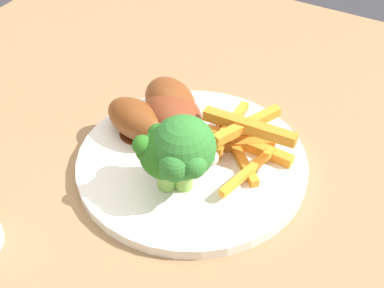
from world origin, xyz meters
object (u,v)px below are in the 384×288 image
(carrot_fries_pile, at_px, (236,137))
(chicken_drumstick_extra, at_px, (140,122))
(dining_table, at_px, (162,254))
(broccoli_floret_front, at_px, (165,152))
(broccoli_floret_middle, at_px, (181,152))
(chicken_drumstick_near, at_px, (172,105))
(dinner_plate, at_px, (192,162))
(chicken_drumstick_far, at_px, (175,118))

(carrot_fries_pile, xyz_separation_m, chicken_drumstick_extra, (0.03, -0.10, 0.00))
(dining_table, height_order, chicken_drumstick_extra, chicken_drumstick_extra)
(carrot_fries_pile, bearing_deg, broccoli_floret_front, -24.71)
(broccoli_floret_middle, bearing_deg, chicken_drumstick_near, -143.77)
(dinner_plate, bearing_deg, chicken_drumstick_near, -130.81)
(dining_table, distance_m, broccoli_floret_front, 0.18)
(broccoli_floret_middle, relative_size, carrot_fries_pile, 0.58)
(carrot_fries_pile, relative_size, chicken_drumstick_near, 1.13)
(dinner_plate, bearing_deg, dining_table, -24.76)
(carrot_fries_pile, height_order, chicken_drumstick_extra, carrot_fries_pile)
(broccoli_floret_front, height_order, chicken_drumstick_near, broccoli_floret_front)
(dinner_plate, relative_size, chicken_drumstick_far, 1.96)
(chicken_drumstick_near, bearing_deg, broccoli_floret_middle, 36.23)
(dinner_plate, height_order, carrot_fries_pile, carrot_fries_pile)
(broccoli_floret_middle, xyz_separation_m, chicken_drumstick_extra, (-0.05, -0.08, -0.03))
(chicken_drumstick_near, bearing_deg, carrot_fries_pile, 82.79)
(broccoli_floret_middle, xyz_separation_m, carrot_fries_pile, (-0.08, 0.02, -0.03))
(carrot_fries_pile, relative_size, chicken_drumstick_far, 1.15)
(carrot_fries_pile, bearing_deg, dining_table, -35.87)
(dining_table, distance_m, broccoli_floret_middle, 0.18)
(dining_table, distance_m, chicken_drumstick_far, 0.17)
(carrot_fries_pile, bearing_deg, broccoli_floret_middle, -14.46)
(dining_table, xyz_separation_m, broccoli_floret_middle, (0.01, 0.03, 0.18))
(dinner_plate, bearing_deg, broccoli_floret_front, -3.28)
(chicken_drumstick_far, bearing_deg, broccoli_floret_front, 24.91)
(dining_table, distance_m, dinner_plate, 0.13)
(chicken_drumstick_near, distance_m, chicken_drumstick_extra, 0.04)
(broccoli_floret_front, relative_size, chicken_drumstick_near, 0.55)
(chicken_drumstick_far, height_order, chicken_drumstick_extra, chicken_drumstick_far)
(broccoli_floret_middle, height_order, chicken_drumstick_near, broccoli_floret_middle)
(dining_table, xyz_separation_m, carrot_fries_pile, (-0.07, 0.05, 0.15))
(carrot_fries_pile, bearing_deg, dinner_plate, -45.93)
(dinner_plate, bearing_deg, chicken_drumstick_far, -126.11)
(chicken_drumstick_extra, bearing_deg, carrot_fries_pile, 106.53)
(dining_table, height_order, carrot_fries_pile, carrot_fries_pile)
(dinner_plate, relative_size, broccoli_floret_middle, 2.94)
(dining_table, relative_size, chicken_drumstick_near, 7.24)
(dinner_plate, bearing_deg, broccoli_floret_middle, 17.52)
(broccoli_floret_front, relative_size, carrot_fries_pile, 0.49)
(dining_table, bearing_deg, broccoli_floret_middle, 80.30)
(broccoli_floret_middle, distance_m, chicken_drumstick_far, 0.09)
(broccoli_floret_middle, relative_size, chicken_drumstick_extra, 0.62)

